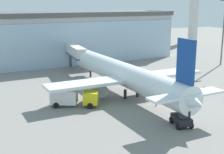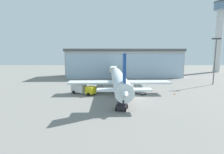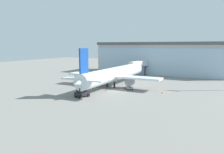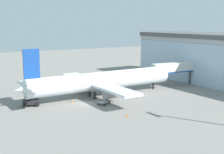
# 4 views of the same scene
# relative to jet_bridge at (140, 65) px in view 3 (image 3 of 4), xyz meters

# --- Properties ---
(ground) EXTENTS (240.00, 240.00, 0.00)m
(ground) POSITION_rel_jet_bridge_xyz_m (4.90, -28.55, -4.57)
(ground) COLOR gray
(terminal_building) EXTENTS (55.43, 17.98, 13.31)m
(terminal_building) POSITION_rel_jet_bridge_xyz_m (4.91, 12.93, 2.09)
(terminal_building) COLOR #AAAAAA
(terminal_building) RESTS_ON ground
(jet_bridge) EXTENTS (3.53, 13.35, 5.95)m
(jet_bridge) POSITION_rel_jet_bridge_xyz_m (0.00, 0.00, 0.00)
(jet_bridge) COLOR silver
(jet_bridge) RESTS_ON ground
(airplane) EXTENTS (28.74, 38.52, 11.34)m
(airplane) POSITION_rel_jet_bridge_xyz_m (1.23, -22.85, -1.04)
(airplane) COLOR white
(airplane) RESTS_ON ground
(catering_truck) EXTENTS (7.45, 5.48, 2.65)m
(catering_truck) POSITION_rel_jet_bridge_xyz_m (-9.04, -24.84, -3.11)
(catering_truck) COLOR yellow
(catering_truck) RESTS_ON ground
(baggage_cart) EXTENTS (2.90, 3.22, 1.50)m
(baggage_cart) POSITION_rel_jet_bridge_xyz_m (7.27, -25.33, -4.07)
(baggage_cart) COLOR gray
(baggage_cart) RESTS_ON ground
(pushback_tug) EXTENTS (2.83, 3.54, 2.30)m
(pushback_tug) POSITION_rel_jet_bridge_xyz_m (1.18, -38.66, -3.60)
(pushback_tug) COLOR black
(pushback_tug) RESTS_ON ground
(safety_cone_nose) EXTENTS (0.36, 0.36, 0.55)m
(safety_cone_nose) POSITION_rel_jet_bridge_xyz_m (2.75, -30.35, -4.30)
(safety_cone_nose) COLOR orange
(safety_cone_nose) RESTS_ON ground
(safety_cone_wingtip) EXTENTS (0.36, 0.36, 0.55)m
(safety_cone_wingtip) POSITION_rel_jet_bridge_xyz_m (16.59, -25.72, -4.30)
(safety_cone_wingtip) COLOR orange
(safety_cone_wingtip) RESTS_ON ground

